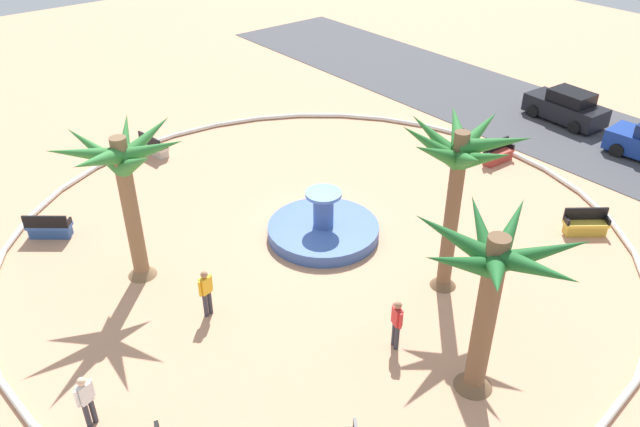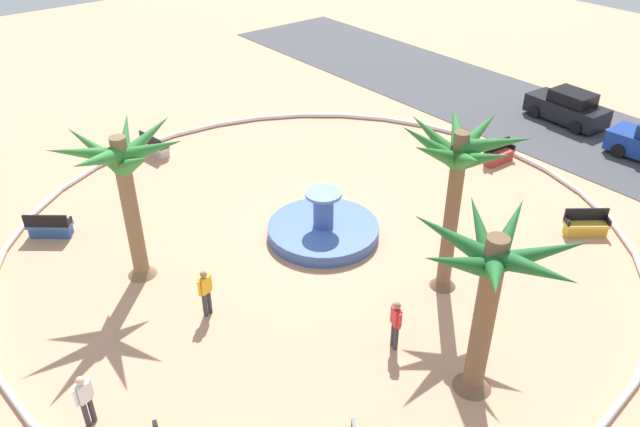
{
  "view_description": "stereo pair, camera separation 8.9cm",
  "coord_description": "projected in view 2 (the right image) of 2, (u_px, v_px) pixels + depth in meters",
  "views": [
    {
      "loc": [
        14.88,
        -11.96,
        12.88
      ],
      "look_at": [
        0.01,
        0.06,
        1.0
      ],
      "focal_mm": 35.25,
      "sensor_mm": 36.0,
      "label": 1
    },
    {
      "loc": [
        14.93,
        -11.89,
        12.88
      ],
      "look_at": [
        0.01,
        0.06,
        1.0
      ],
      "focal_mm": 35.25,
      "sensor_mm": 36.0,
      "label": 2
    }
  ],
  "objects": [
    {
      "name": "parked_car_leftmost",
      "position": [
        568.0,
        108.0,
        31.5
      ],
      "size": [
        4.1,
        2.1,
        1.67
      ],
      "color": "black",
      "rests_on": "ground"
    },
    {
      "name": "person_cyclist_helmet",
      "position": [
        85.0,
        398.0,
        15.4
      ],
      "size": [
        0.29,
        0.51,
        1.61
      ],
      "color": "#33333D",
      "rests_on": "ground"
    },
    {
      "name": "bench_north",
      "position": [
        155.0,
        147.0,
        28.61
      ],
      "size": [
        1.66,
        0.74,
        1.0
      ],
      "color": "beige",
      "rests_on": "ground"
    },
    {
      "name": "bench_west",
      "position": [
        586.0,
        226.0,
        22.99
      ],
      "size": [
        1.37,
        1.57,
        1.0
      ],
      "color": "gold",
      "rests_on": "ground"
    },
    {
      "name": "bench_southeast",
      "position": [
        50.0,
        228.0,
        22.9
      ],
      "size": [
        1.4,
        1.55,
        1.0
      ],
      "color": "#335BA8",
      "rests_on": "ground"
    },
    {
      "name": "person_pedestrian_stroll",
      "position": [
        206.0,
        290.0,
        18.93
      ],
      "size": [
        0.27,
        0.52,
        1.64
      ],
      "color": "#33333D",
      "rests_on": "ground"
    },
    {
      "name": "bench_east",
      "position": [
        499.0,
        155.0,
        27.91
      ],
      "size": [
        0.56,
        1.62,
        1.0
      ],
      "color": "#B73D33",
      "rests_on": "ground"
    },
    {
      "name": "ground_plane",
      "position": [
        319.0,
        237.0,
        23.01
      ],
      "size": [
        80.0,
        80.0,
        0.0
      ],
      "primitive_type": "plane",
      "color": "tan"
    },
    {
      "name": "person_cyclist_photo",
      "position": [
        396.0,
        322.0,
        17.71
      ],
      "size": [
        0.5,
        0.3,
        1.65
      ],
      "color": "#33333D",
      "rests_on": "ground"
    },
    {
      "name": "fountain",
      "position": [
        323.0,
        229.0,
        22.95
      ],
      "size": [
        4.07,
        4.07,
        1.83
      ],
      "color": "#38569E",
      "rests_on": "ground"
    },
    {
      "name": "palm_tree_mid_plaza",
      "position": [
        124.0,
        172.0,
        19.05
      ],
      "size": [
        3.81,
        4.16,
        5.32
      ],
      "color": "brown",
      "rests_on": "ground"
    },
    {
      "name": "plaza_curb",
      "position": [
        319.0,
        235.0,
        22.96
      ],
      "size": [
        22.49,
        22.49,
        0.2
      ],
      "primitive_type": "torus",
      "color": "silver",
      "rests_on": "ground"
    },
    {
      "name": "palm_tree_by_curb",
      "position": [
        458.0,
        166.0,
        18.28
      ],
      "size": [
        3.78,
        3.87,
        5.76
      ],
      "color": "brown",
      "rests_on": "ground"
    },
    {
      "name": "street_asphalt",
      "position": [
        563.0,
        127.0,
        31.31
      ],
      "size": [
        48.0,
        8.0,
        0.03
      ],
      "primitive_type": "cube",
      "color": "#424247",
      "rests_on": "ground"
    },
    {
      "name": "palm_tree_near_fountain",
      "position": [
        491.0,
        278.0,
        14.96
      ],
      "size": [
        4.27,
        4.18,
        5.11
      ],
      "color": "brown",
      "rests_on": "ground"
    }
  ]
}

